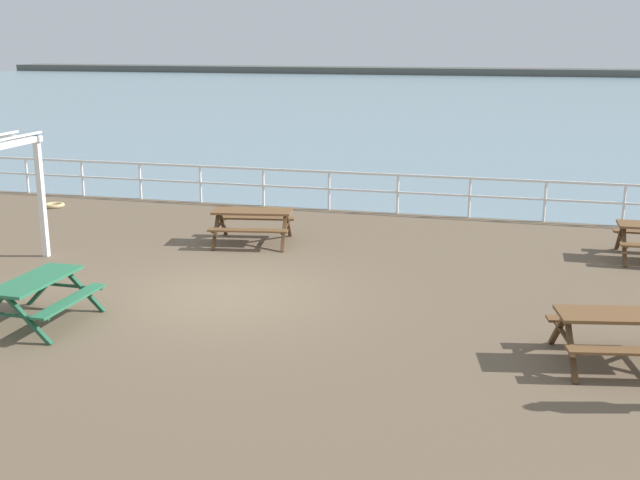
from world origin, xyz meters
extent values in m
cube|color=brown|center=(0.00, 0.00, -0.10)|extent=(30.00, 24.00, 0.20)
cube|color=gray|center=(0.00, 52.75, 0.00)|extent=(142.00, 90.00, 0.01)
cube|color=#4C4C47|center=(0.00, 95.75, 0.00)|extent=(142.00, 6.00, 1.80)
cube|color=white|center=(0.00, 7.75, 1.05)|extent=(23.00, 0.06, 0.06)
cube|color=white|center=(0.00, 7.75, 0.58)|extent=(23.00, 0.05, 0.05)
cylinder|color=white|center=(-9.58, 7.75, 0.53)|extent=(0.07, 0.07, 1.05)
cylinder|color=white|center=(-7.67, 7.75, 0.53)|extent=(0.07, 0.07, 1.05)
cylinder|color=white|center=(-5.75, 7.75, 0.53)|extent=(0.07, 0.07, 1.05)
cylinder|color=white|center=(-3.83, 7.75, 0.53)|extent=(0.07, 0.07, 1.05)
cylinder|color=white|center=(-1.92, 7.75, 0.53)|extent=(0.07, 0.07, 1.05)
cylinder|color=white|center=(0.00, 7.75, 0.53)|extent=(0.07, 0.07, 1.05)
cylinder|color=white|center=(1.92, 7.75, 0.53)|extent=(0.07, 0.07, 1.05)
cylinder|color=white|center=(3.83, 7.75, 0.53)|extent=(0.07, 0.07, 1.05)
cylinder|color=white|center=(5.75, 7.75, 0.53)|extent=(0.07, 0.07, 1.05)
cylinder|color=white|center=(7.67, 7.75, 0.53)|extent=(0.07, 0.07, 1.05)
cube|color=brown|center=(-0.79, 3.71, 0.75)|extent=(1.89, 1.00, 0.05)
cube|color=brown|center=(-0.90, 4.33, 0.45)|extent=(1.82, 0.57, 0.04)
cube|color=brown|center=(-0.69, 3.10, 0.45)|extent=(1.82, 0.57, 0.04)
cube|color=#50351E|center=(-0.09, 4.22, 0.38)|extent=(0.22, 0.79, 0.79)
cube|color=#50351E|center=(0.04, 3.48, 0.38)|extent=(0.22, 0.79, 0.79)
cube|color=#50351E|center=(-0.03, 3.85, 0.42)|extent=(0.32, 1.49, 0.04)
cube|color=#50351E|center=(-1.63, 3.95, 0.38)|extent=(0.22, 0.79, 0.79)
cube|color=#50351E|center=(-1.50, 3.21, 0.38)|extent=(0.22, 0.79, 0.79)
cube|color=#50351E|center=(-1.56, 3.58, 0.42)|extent=(0.32, 1.49, 0.04)
cube|color=#286B47|center=(-2.44, -2.19, 0.75)|extent=(0.71, 1.80, 0.05)
cube|color=#286B47|center=(-3.06, -2.18, 0.45)|extent=(0.27, 1.80, 0.04)
cube|color=#286B47|center=(-1.82, -2.19, 0.45)|extent=(0.27, 1.80, 0.04)
cube|color=#1E5035|center=(-2.81, -1.40, 0.38)|extent=(0.79, 0.09, 0.79)
cube|color=#1E5035|center=(-2.06, -1.41, 0.38)|extent=(0.79, 0.09, 0.79)
cube|color=#1E5035|center=(-2.44, -1.41, 0.42)|extent=(1.50, 0.07, 0.04)
cube|color=#1E5035|center=(-2.07, -2.97, 0.38)|extent=(0.79, 0.09, 0.79)
cube|color=#1E5035|center=(-2.45, -2.97, 0.42)|extent=(1.50, 0.07, 0.04)
cube|color=brown|center=(6.69, -1.48, 0.75)|extent=(1.90, 1.05, 0.05)
cube|color=brown|center=(6.56, -0.87, 0.45)|extent=(1.82, 0.62, 0.04)
cube|color=brown|center=(6.81, -2.08, 0.45)|extent=(1.82, 0.62, 0.04)
cube|color=#50351E|center=(5.85, -1.27, 0.38)|extent=(0.24, 0.79, 0.79)
cube|color=#50351E|center=(6.00, -2.00, 0.38)|extent=(0.24, 0.79, 0.79)
cube|color=#50351E|center=(5.92, -1.63, 0.42)|extent=(0.36, 1.48, 0.04)
cube|color=#50351E|center=(7.32, 4.95, 0.38)|extent=(0.10, 0.79, 0.79)
cube|color=#50351E|center=(7.33, 4.20, 0.38)|extent=(0.10, 0.79, 0.79)
cube|color=#50351E|center=(7.32, 4.58, 0.42)|extent=(0.09, 1.50, 0.04)
cube|color=white|center=(-4.75, 1.48, 1.25)|extent=(0.12, 0.12, 2.50)
cube|color=white|center=(-4.71, 0.38, 2.56)|extent=(0.22, 2.44, 0.12)
cube|color=white|center=(-4.71, 0.38, 2.68)|extent=(0.18, 2.56, 0.04)
torus|color=tan|center=(-7.55, 6.05, 0.06)|extent=(0.55, 0.55, 0.11)
camera|label=1|loc=(5.22, -12.76, 4.57)|focal=43.71mm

